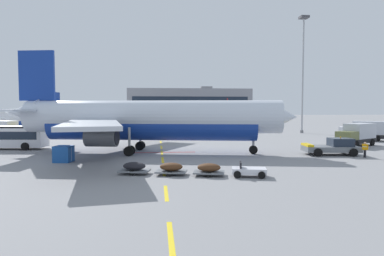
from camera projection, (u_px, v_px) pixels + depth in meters
name	position (u px, v px, depth m)	size (l,w,h in m)	color
ground	(284.00, 138.00, 60.76)	(400.00, 400.00, 0.00)	gray
apron_paint_markings	(161.00, 140.00, 55.91)	(8.00, 94.12, 0.01)	yellow
airliner_foreground	(147.00, 120.00, 40.09)	(34.70, 34.05, 12.20)	silver
pushback_tug	(333.00, 147.00, 38.54)	(6.30, 3.75, 2.08)	slate
airliner_mid_left	(227.00, 114.00, 123.92)	(25.57, 26.15, 9.23)	silver
airliner_far_center	(35.00, 118.00, 76.46)	(26.13, 26.61, 9.35)	white
catering_truck	(364.00, 130.00, 55.88)	(7.00, 6.19, 3.14)	black
fuel_service_truck	(357.00, 134.00, 47.62)	(7.23, 5.67, 3.14)	black
ground_power_truck	(6.00, 130.00, 57.95)	(7.33, 5.28, 3.14)	black
baggage_train	(190.00, 169.00, 26.75)	(11.64, 3.93, 1.14)	silver
ground_crew_worker	(365.00, 149.00, 36.37)	(0.47, 0.62, 1.69)	#232328
uld_cargo_container	(64.00, 154.00, 33.41)	(1.84, 1.81, 1.60)	#194C9E
apron_light_mast_far	(303.00, 61.00, 71.73)	(1.80, 1.80, 24.59)	slate
terminal_satellite	(189.00, 104.00, 180.87)	(62.83, 24.25, 16.79)	gray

